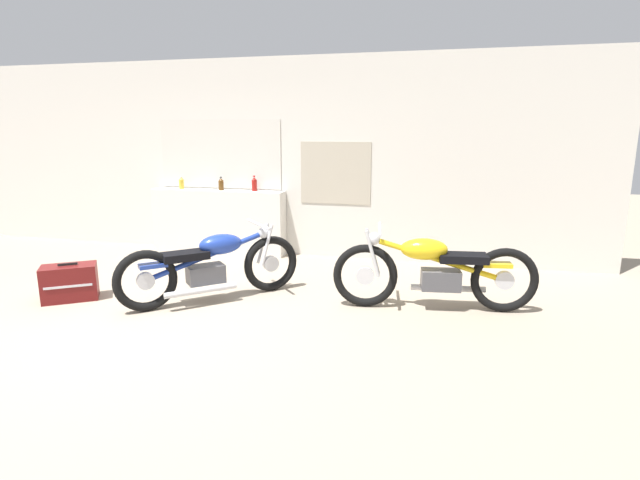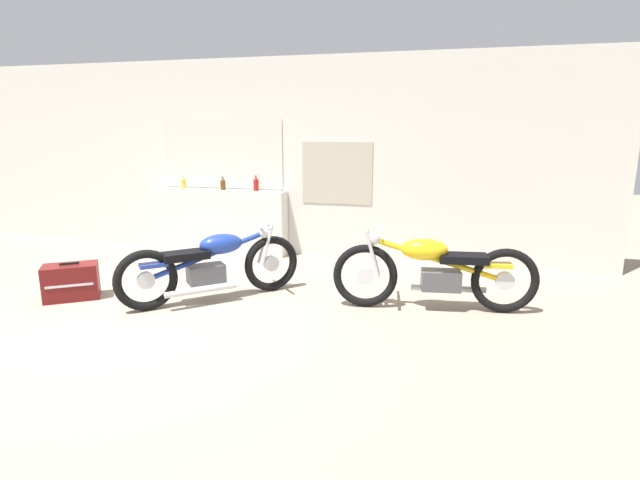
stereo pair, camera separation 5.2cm
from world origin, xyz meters
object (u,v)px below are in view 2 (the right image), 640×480
(hard_case_darkred, at_px, (71,282))
(bottle_center, at_px, (256,184))
(bottle_left_center, at_px, (223,184))
(motorcycle_blue, at_px, (212,265))
(bottle_leftmost, at_px, (184,183))
(motorcycle_yellow, at_px, (434,271))

(hard_case_darkred, bearing_deg, bottle_center, 63.46)
(bottle_center, xyz_separation_m, hard_case_darkred, (-1.20, -2.41, -0.84))
(bottle_left_center, bearing_deg, hard_case_darkred, -106.17)
(bottle_center, xyz_separation_m, motorcycle_blue, (0.31, -2.04, -0.64))
(bottle_leftmost, relative_size, hard_case_darkred, 0.31)
(motorcycle_blue, distance_m, hard_case_darkred, 1.57)
(bottle_left_center, relative_size, motorcycle_yellow, 0.10)
(bottle_center, bearing_deg, hard_case_darkred, -116.54)
(motorcycle_yellow, bearing_deg, bottle_leftmost, 155.74)
(bottle_center, bearing_deg, motorcycle_yellow, -33.30)
(bottle_center, relative_size, motorcycle_yellow, 0.11)
(bottle_left_center, relative_size, bottle_center, 0.88)
(motorcycle_yellow, bearing_deg, bottle_center, 146.70)
(bottle_center, height_order, hard_case_darkred, bottle_center)
(motorcycle_yellow, xyz_separation_m, hard_case_darkred, (-3.83, -0.69, -0.22))
(motorcycle_blue, bearing_deg, motorcycle_yellow, 7.86)
(motorcycle_blue, bearing_deg, bottle_center, 98.49)
(motorcycle_yellow, relative_size, motorcycle_blue, 1.34)
(bottle_left_center, xyz_separation_m, motorcycle_blue, (0.82, -2.02, -0.63))
(bottle_leftmost, bearing_deg, motorcycle_yellow, -24.26)
(bottle_leftmost, height_order, bottle_left_center, bottle_left_center)
(bottle_left_center, relative_size, motorcycle_blue, 0.13)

